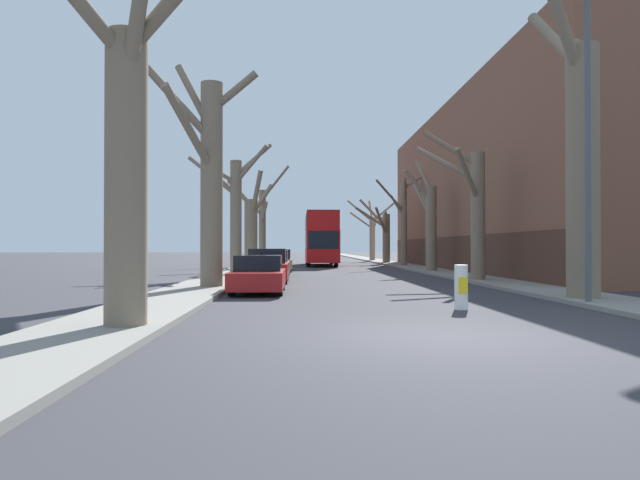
{
  "coord_description": "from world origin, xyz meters",
  "views": [
    {
      "loc": [
        -2.36,
        -9.71,
        1.53
      ],
      "look_at": [
        -0.84,
        31.69,
        2.03
      ],
      "focal_mm": 32.0,
      "sensor_mm": 36.0,
      "label": 1
    }
  ],
  "objects_px": {
    "street_tree_left_0": "(127,144)",
    "street_tree_left_3": "(251,227)",
    "traffic_bollard": "(461,287)",
    "street_tree_right_2": "(429,221)",
    "street_tree_left_2": "(235,208)",
    "street_tree_right_0": "(581,158)",
    "lamp_post": "(584,119)",
    "parked_car_2": "(273,264)",
    "parked_car_0": "(259,275)",
    "parked_car_1": "(268,267)",
    "street_tree_right_5": "(371,232)",
    "street_tree_left_1": "(209,173)",
    "street_tree_right_3": "(403,220)",
    "street_tree_right_4": "(384,233)",
    "parked_car_3": "(277,261)",
    "street_tree_right_1": "(474,208)",
    "street_tree_left_4": "(262,223)",
    "double_decker_bus": "(321,236)"
  },
  "relations": [
    {
      "from": "street_tree_left_1",
      "to": "lamp_post",
      "type": "bearing_deg",
      "value": -30.07
    },
    {
      "from": "street_tree_right_0",
      "to": "street_tree_right_4",
      "type": "height_order",
      "value": "street_tree_right_0"
    },
    {
      "from": "street_tree_left_3",
      "to": "street_tree_right_5",
      "type": "xyz_separation_m",
      "value": [
        11.06,
        22.66,
        0.26
      ]
    },
    {
      "from": "street_tree_left_4",
      "to": "traffic_bollard",
      "type": "distance_m",
      "value": 34.95
    },
    {
      "from": "street_tree_left_3",
      "to": "street_tree_right_1",
      "type": "bearing_deg",
      "value": -52.39
    },
    {
      "from": "street_tree_left_0",
      "to": "street_tree_right_4",
      "type": "xyz_separation_m",
      "value": [
        10.92,
        41.73,
        -0.6
      ]
    },
    {
      "from": "street_tree_left_2",
      "to": "parked_car_1",
      "type": "height_order",
      "value": "street_tree_left_2"
    },
    {
      "from": "traffic_bollard",
      "to": "street_tree_right_0",
      "type": "bearing_deg",
      "value": 25.87
    },
    {
      "from": "street_tree_right_0",
      "to": "street_tree_right_5",
      "type": "xyz_separation_m",
      "value": [
        -0.09,
        45.64,
        -0.94
      ]
    },
    {
      "from": "parked_car_1",
      "to": "street_tree_right_4",
      "type": "bearing_deg",
      "value": 71.6
    },
    {
      "from": "street_tree_right_5",
      "to": "parked_car_1",
      "type": "height_order",
      "value": "street_tree_right_5"
    },
    {
      "from": "traffic_bollard",
      "to": "parked_car_3",
      "type": "bearing_deg",
      "value": 103.84
    },
    {
      "from": "street_tree_left_1",
      "to": "street_tree_left_4",
      "type": "distance_m",
      "value": 27.27
    },
    {
      "from": "street_tree_right_2",
      "to": "parked_car_2",
      "type": "relative_size",
      "value": 1.73
    },
    {
      "from": "street_tree_right_0",
      "to": "lamp_post",
      "type": "xyz_separation_m",
      "value": [
        -0.54,
        -1.24,
        0.81
      ]
    },
    {
      "from": "street_tree_left_1",
      "to": "street_tree_right_2",
      "type": "distance_m",
      "value": 17.41
    },
    {
      "from": "street_tree_left_0",
      "to": "parked_car_0",
      "type": "relative_size",
      "value": 1.72
    },
    {
      "from": "street_tree_left_1",
      "to": "street_tree_right_4",
      "type": "xyz_separation_m",
      "value": [
        11.06,
        31.5,
        -1.42
      ]
    },
    {
      "from": "street_tree_left_3",
      "to": "street_tree_right_2",
      "type": "xyz_separation_m",
      "value": [
        11.06,
        -4.69,
        0.21
      ]
    },
    {
      "from": "traffic_bollard",
      "to": "street_tree_right_1",
      "type": "bearing_deg",
      "value": 71.17
    },
    {
      "from": "street_tree_left_0",
      "to": "street_tree_left_1",
      "type": "bearing_deg",
      "value": 90.78
    },
    {
      "from": "street_tree_left_0",
      "to": "street_tree_right_1",
      "type": "relative_size",
      "value": 1.05
    },
    {
      "from": "street_tree_left_0",
      "to": "street_tree_left_2",
      "type": "xyz_separation_m",
      "value": [
        -0.25,
        19.63,
        0.19
      ]
    },
    {
      "from": "street_tree_left_3",
      "to": "parked_car_0",
      "type": "bearing_deg",
      "value": -84.54
    },
    {
      "from": "parked_car_2",
      "to": "parked_car_3",
      "type": "xyz_separation_m",
      "value": [
        0.0,
        5.73,
        0.01
      ]
    },
    {
      "from": "traffic_bollard",
      "to": "street_tree_right_2",
      "type": "bearing_deg",
      "value": 79.12
    },
    {
      "from": "street_tree_right_5",
      "to": "lamp_post",
      "type": "distance_m",
      "value": 46.92
    },
    {
      "from": "parked_car_0",
      "to": "parked_car_1",
      "type": "height_order",
      "value": "parked_car_1"
    },
    {
      "from": "street_tree_left_3",
      "to": "traffic_bollard",
      "type": "height_order",
      "value": "street_tree_left_3"
    },
    {
      "from": "street_tree_right_1",
      "to": "street_tree_right_4",
      "type": "distance_m",
      "value": 27.54
    },
    {
      "from": "street_tree_right_3",
      "to": "street_tree_right_4",
      "type": "xyz_separation_m",
      "value": [
        -0.21,
        8.62,
        -0.84
      ]
    },
    {
      "from": "street_tree_right_4",
      "to": "lamp_post",
      "type": "relative_size",
      "value": 0.69
    },
    {
      "from": "street_tree_left_2",
      "to": "traffic_bollard",
      "type": "bearing_deg",
      "value": -65.74
    },
    {
      "from": "street_tree_right_0",
      "to": "parked_car_1",
      "type": "height_order",
      "value": "street_tree_right_0"
    },
    {
      "from": "street_tree_left_0",
      "to": "street_tree_left_3",
      "type": "distance_m",
      "value": 28.31
    },
    {
      "from": "street_tree_left_0",
      "to": "street_tree_right_4",
      "type": "bearing_deg",
      "value": 75.34
    },
    {
      "from": "lamp_post",
      "to": "street_tree_right_4",
      "type": "bearing_deg",
      "value": 89.36
    },
    {
      "from": "double_decker_bus",
      "to": "parked_car_0",
      "type": "relative_size",
      "value": 2.69
    },
    {
      "from": "street_tree_left_2",
      "to": "street_tree_right_5",
      "type": "bearing_deg",
      "value": 70.33
    },
    {
      "from": "street_tree_left_1",
      "to": "street_tree_right_3",
      "type": "relative_size",
      "value": 1.13
    },
    {
      "from": "street_tree_left_2",
      "to": "street_tree_left_1",
      "type": "bearing_deg",
      "value": -89.31
    },
    {
      "from": "street_tree_right_1",
      "to": "street_tree_right_3",
      "type": "relative_size",
      "value": 0.91
    },
    {
      "from": "street_tree_right_0",
      "to": "lamp_post",
      "type": "bearing_deg",
      "value": -113.56
    },
    {
      "from": "street_tree_right_2",
      "to": "traffic_bollard",
      "type": "xyz_separation_m",
      "value": [
        -3.89,
        -20.21,
        -2.52
      ]
    },
    {
      "from": "street_tree_right_2",
      "to": "traffic_bollard",
      "type": "relative_size",
      "value": 6.33
    },
    {
      "from": "street_tree_left_0",
      "to": "street_tree_right_3",
      "type": "height_order",
      "value": "street_tree_right_3"
    },
    {
      "from": "double_decker_bus",
      "to": "street_tree_right_1",
      "type": "bearing_deg",
      "value": -75.28
    },
    {
      "from": "street_tree_left_1",
      "to": "street_tree_left_3",
      "type": "xyz_separation_m",
      "value": [
        0.03,
        18.07,
        -1.35
      ]
    },
    {
      "from": "traffic_bollard",
      "to": "parked_car_0",
      "type": "bearing_deg",
      "value": 135.04
    },
    {
      "from": "street_tree_left_0",
      "to": "street_tree_right_2",
      "type": "bearing_deg",
      "value": 65.11
    }
  ]
}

